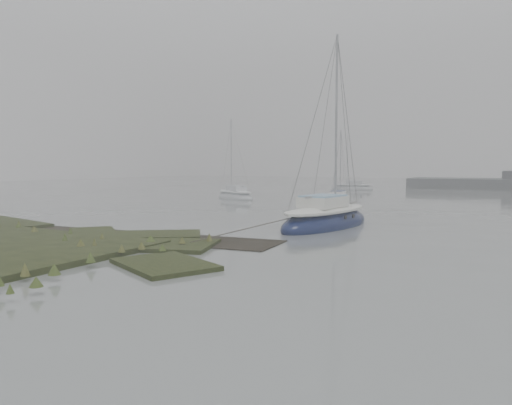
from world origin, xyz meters
name	(u,v)px	position (x,y,z in m)	size (l,w,h in m)	color
ground	(383,203)	(0.00, 30.00, 0.00)	(160.00, 160.00, 0.00)	slate
sailboat_main	(326,221)	(1.50, 11.98, 0.35)	(3.76, 8.31, 11.31)	#0B1338
sailboat_white	(338,200)	(-3.63, 28.61, 0.21)	(2.02, 5.02, 6.92)	silver
sailboat_far_a	(235,196)	(-14.19, 28.48, 0.26)	(6.18, 4.71, 8.46)	silver
sailboat_far_c	(352,188)	(-9.41, 50.70, 0.24)	(5.61, 2.17, 7.76)	#A2A8AC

